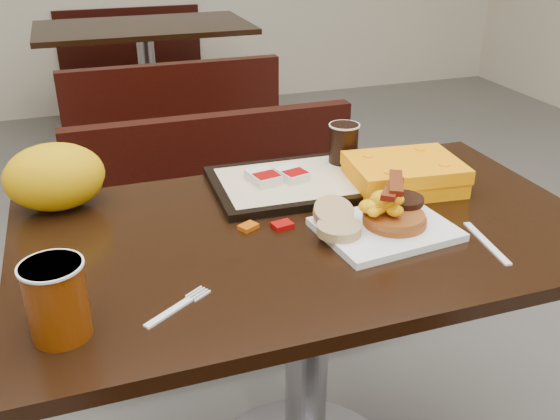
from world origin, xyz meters
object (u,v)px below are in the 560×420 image
object	(u,v)px
fork	(169,313)
paper_bag	(55,177)
pancake_stack	(395,217)
knife	(486,243)
table_near	(307,368)
bench_far_n	(135,66)
bench_near_n	(231,238)
tray	(297,183)
coffee_cup_near	(57,301)
clamshell	(404,174)
bench_far_s	(170,128)
hashbrown_sleeve_right	(292,174)
coffee_cup_far	(344,143)
table_far	(149,89)
platter	(385,229)
hashbrown_sleeve_left	(263,177)

from	to	relation	value
fork	paper_bag	distance (m)	0.51
pancake_stack	knife	distance (m)	0.19
table_near	bench_far_n	world-z (taller)	table_near
fork	bench_near_n	bearing A→B (deg)	36.28
tray	coffee_cup_near	bearing A→B (deg)	-140.93
table_near	pancake_stack	bearing A→B (deg)	-22.02
table_near	clamshell	size ratio (longest dim) A/B	4.69
knife	paper_bag	size ratio (longest dim) A/B	0.80
bench_far_s	tray	distance (m)	1.74
hashbrown_sleeve_right	coffee_cup_far	xyz separation A→B (m)	(0.16, 0.06, 0.04)
table_near	table_far	world-z (taller)	same
platter	paper_bag	bearing A→B (deg)	145.45
hashbrown_sleeve_right	clamshell	world-z (taller)	clamshell
table_far	fork	world-z (taller)	fork
bench_near_n	coffee_cup_far	distance (m)	0.66
bench_far_s	knife	world-z (taller)	knife
bench_far_n	hashbrown_sleeve_left	xyz separation A→B (m)	(-0.03, -3.08, 0.42)
table_far	hashbrown_sleeve_right	xyz separation A→B (m)	(0.04, -2.38, 0.40)
fork	tray	bearing A→B (deg)	13.96
bench_far_n	platter	bearing A→B (deg)	-87.64
platter	paper_bag	world-z (taller)	paper_bag
hashbrown_sleeve_left	hashbrown_sleeve_right	distance (m)	0.07
coffee_cup_near	clamshell	bearing A→B (deg)	22.53
table_near	pancake_stack	distance (m)	0.44
bench_near_n	fork	bearing A→B (deg)	-110.07
bench_far_s	fork	size ratio (longest dim) A/B	7.27
fork	hashbrown_sleeve_right	size ratio (longest dim) A/B	1.77
table_near	platter	size ratio (longest dim) A/B	4.56
table_far	knife	world-z (taller)	knife
platter	hashbrown_sleeve_left	distance (m)	0.34
platter	hashbrown_sleeve_right	distance (m)	0.31
tray	table_far	bearing A→B (deg)	92.86
coffee_cup_far	hashbrown_sleeve_right	bearing A→B (deg)	-160.40
bench_far_n	table_near	bearing A→B (deg)	-90.00
bench_near_n	tray	distance (m)	0.63
pancake_stack	clamshell	bearing A→B (deg)	55.92
fork	coffee_cup_far	xyz separation A→B (m)	(0.53, 0.48, 0.07)
table_far	tray	world-z (taller)	tray
bench_far_s	platter	xyz separation A→B (m)	(0.14, -1.97, 0.40)
table_far	hashbrown_sleeve_left	world-z (taller)	hashbrown_sleeve_left
platter	clamshell	bearing A→B (deg)	45.98
bench_far_s	paper_bag	bearing A→B (deg)	-106.84
bench_near_n	hashbrown_sleeve_left	bearing A→B (deg)	-93.85
platter	hashbrown_sleeve_left	bearing A→B (deg)	114.18
table_near	coffee_cup_near	xyz separation A→B (m)	(-0.50, -0.21, 0.44)
table_near	table_far	xyz separation A→B (m)	(0.00, 2.60, 0.00)
knife	paper_bag	distance (m)	0.92
fork	clamshell	size ratio (longest dim) A/B	0.54
bench_near_n	coffee_cup_far	world-z (taller)	coffee_cup_far
bench_far_s	pancake_stack	bearing A→B (deg)	-85.33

